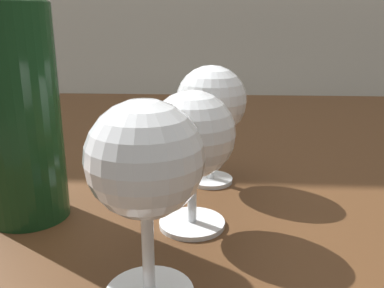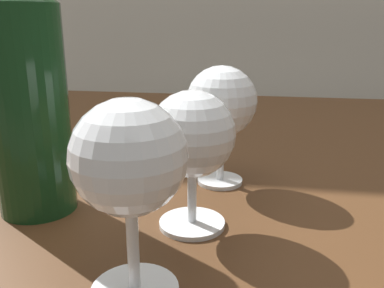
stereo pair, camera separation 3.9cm
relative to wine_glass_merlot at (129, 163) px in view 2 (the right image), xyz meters
The scene contains 5 objects.
dining_table 0.42m from the wine_glass_merlot, 87.10° to the left, with size 1.45×0.97×0.77m.
wine_glass_merlot is the anchor object (origin of this frame).
wine_glass_chardonnay 0.12m from the wine_glass_merlot, 77.17° to the left, with size 0.08×0.08×0.14m.
wine_glass_cabernet 0.23m from the wine_glass_merlot, 79.59° to the left, with size 0.09×0.09×0.15m.
wine_bottle 0.19m from the wine_glass_merlot, 139.09° to the left, with size 0.08×0.08×0.33m.
Camera 2 is at (0.07, -0.62, 0.97)m, focal length 38.70 mm.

